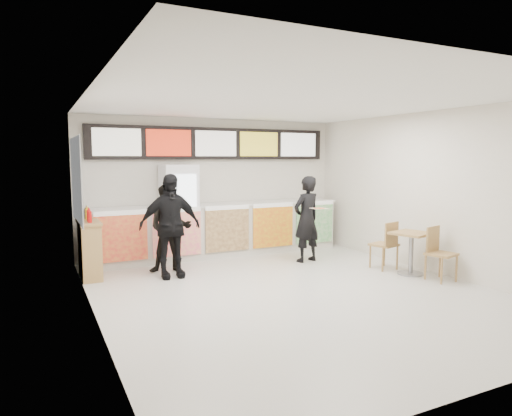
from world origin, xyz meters
TOP-DOWN VIEW (x-y plane):
  - floor at (0.00, 0.00)m, footprint 7.00×7.00m
  - ceiling at (0.00, 0.00)m, footprint 7.00×7.00m
  - wall_back at (0.00, 3.50)m, footprint 6.00×0.00m
  - wall_left at (-3.00, 0.00)m, footprint 0.00×7.00m
  - wall_right at (3.00, 0.00)m, footprint 0.00×7.00m
  - service_counter at (0.00, 3.09)m, footprint 5.56×0.77m
  - menu_board at (0.00, 3.41)m, footprint 5.50×0.14m
  - drinks_fridge at (-0.93, 3.11)m, footprint 0.70×0.67m
  - mirror_panel at (-2.99, 2.45)m, footprint 0.01×2.00m
  - customer_main at (1.34, 1.73)m, footprint 0.72×0.55m
  - customer_left at (-1.42, 2.07)m, footprint 0.97×0.86m
  - customer_mid at (-1.52, 1.73)m, footprint 1.10×0.47m
  - pizza_slice at (1.34, 1.28)m, footprint 0.36×0.36m
  - cafe_table at (2.50, -0.02)m, footprint 0.83×1.65m
  - condiment_ledge at (-2.82, 2.34)m, footprint 0.37×0.92m

SIDE VIEW (x-z plane):
  - floor at x=0.00m, z-range 0.00..0.00m
  - condiment_ledge at x=-2.82m, z-range -0.09..1.13m
  - cafe_table at x=2.50m, z-range 0.08..1.01m
  - service_counter at x=0.00m, z-range 0.00..1.14m
  - customer_left at x=-1.42m, z-range 0.00..1.65m
  - customer_main at x=1.34m, z-range 0.00..1.77m
  - customer_mid at x=-1.52m, z-range 0.00..1.86m
  - drinks_fridge at x=-0.93m, z-range 0.00..2.00m
  - pizza_slice at x=1.34m, z-range 1.15..1.17m
  - wall_back at x=0.00m, z-range -1.50..4.50m
  - wall_left at x=-3.00m, z-range -2.00..5.00m
  - wall_right at x=3.00m, z-range -2.00..5.00m
  - mirror_panel at x=-2.99m, z-range 1.00..2.50m
  - menu_board at x=0.00m, z-range 2.10..2.80m
  - ceiling at x=0.00m, z-range 3.00..3.00m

